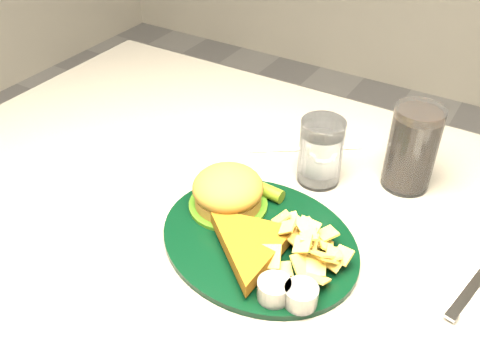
% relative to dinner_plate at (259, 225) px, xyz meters
% --- Properties ---
extents(dinner_plate, '(0.34, 0.30, 0.07)m').
position_rel_dinner_plate_xyz_m(dinner_plate, '(0.00, 0.00, 0.00)').
color(dinner_plate, black).
rests_on(dinner_plate, table).
extents(water_glass, '(0.08, 0.08, 0.11)m').
position_rel_dinner_plate_xyz_m(water_glass, '(0.01, 0.18, 0.02)').
color(water_glass, white).
rests_on(water_glass, table).
extents(cola_glass, '(0.10, 0.10, 0.14)m').
position_rel_dinner_plate_xyz_m(cola_glass, '(0.13, 0.24, 0.03)').
color(cola_glass, black).
rests_on(cola_glass, table).
extents(fork_napkin, '(0.18, 0.22, 0.01)m').
position_rel_dinner_plate_xyz_m(fork_napkin, '(0.27, 0.08, -0.03)').
color(fork_napkin, white).
rests_on(fork_napkin, table).
extents(wrapped_straw, '(0.20, 0.16, 0.01)m').
position_rel_dinner_plate_xyz_m(wrapped_straw, '(-0.05, 0.24, -0.03)').
color(wrapped_straw, white).
rests_on(wrapped_straw, table).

